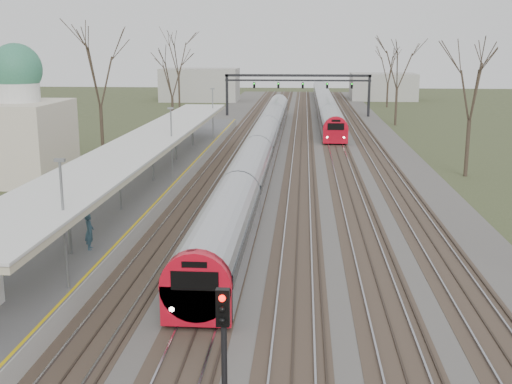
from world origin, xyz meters
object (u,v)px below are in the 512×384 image
train_far (325,101)px  passenger (89,232)px  signal_post (224,338)px  train_near (263,142)px

train_far → passenger: (-12.91, -75.53, 0.37)m
train_far → signal_post: bearing=-93.4°
train_near → passenger: train_near is taller
train_near → passenger: (-5.91, -31.07, 0.37)m
train_near → signal_post: signal_post is taller
train_near → signal_post: bearing=-87.7°
train_far → signal_post: signal_post is taller
train_near → signal_post: (1.75, -43.18, 1.25)m
train_far → train_near: bearing=-98.9°
train_near → train_far: bearing=81.1°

